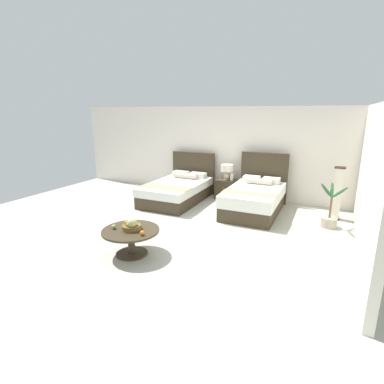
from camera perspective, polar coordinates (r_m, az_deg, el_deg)
The scene contains 14 objects.
ground_plane at distance 6.51m, azimuth -1.25°, elevation -6.53°, with size 10.21×9.24×0.02m, color #B4B3A4.
wall_back at distance 8.72m, azimuth 7.39°, elevation 7.49°, with size 10.21×0.12×2.51m, color white.
wall_side_right at distance 5.89m, azimuth 30.60°, elevation 1.87°, with size 0.12×4.84×2.51m, color white.
bed_near_window at distance 8.23m, azimuth -2.69°, elevation 0.37°, with size 1.37×2.24×1.21m.
bed_near_corner at distance 7.45m, azimuth 11.73°, elevation -1.18°, with size 1.27×2.08×1.33m.
nightstand at distance 8.48m, azimuth 6.44°, elevation 0.54°, with size 0.55×0.43×0.54m.
table_lamp at distance 8.38m, azimuth 6.60°, elevation 4.15°, with size 0.33×0.33×0.42m.
vase at distance 8.30m, azimuth 7.50°, elevation 2.84°, with size 0.09×0.09×0.20m.
coffee_table at distance 5.27m, azimuth -11.45°, elevation -8.09°, with size 0.97×0.97×0.45m.
fruit_bowl at distance 5.19m, azimuth -11.33°, elevation -6.17°, with size 0.33×0.33×0.22m.
loose_apple at distance 5.31m, azimuth -14.52°, elevation -6.37°, with size 0.08×0.08×0.08m.
loose_orange at distance 4.96m, azimuth -9.37°, elevation -7.63°, with size 0.08×0.08×0.08m.
floor_lamp_corner at distance 7.50m, azimuth 25.67°, elevation -0.24°, with size 0.23×0.23×1.20m.
potted_palm at distance 7.00m, azimuth 24.52°, elevation -4.15°, with size 0.55×0.62×0.95m.
Camera 1 is at (2.82, -5.36, 2.39)m, focal length 28.27 mm.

